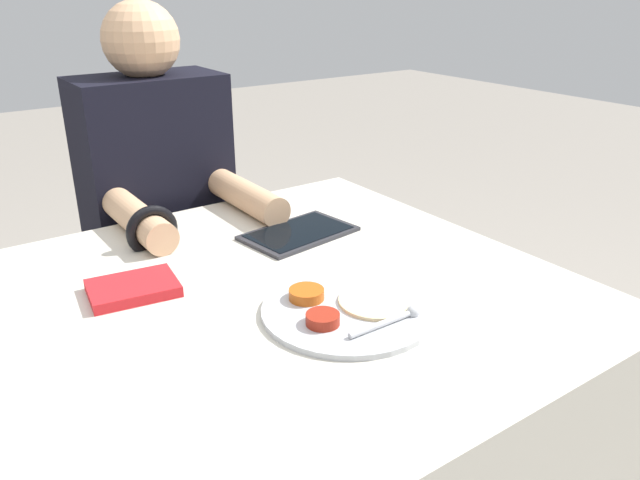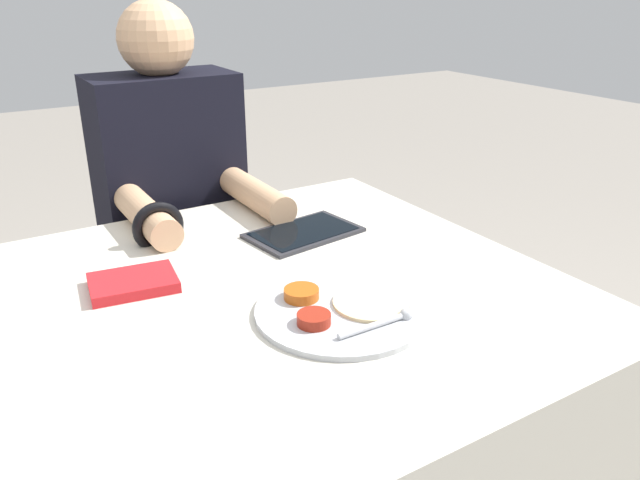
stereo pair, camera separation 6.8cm
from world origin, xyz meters
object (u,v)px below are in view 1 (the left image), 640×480
red_notebook (133,289)px  person_diner (165,251)px  thali_tray (348,309)px  tablet_device (299,233)px

red_notebook → person_diner: 0.57m
thali_tray → person_diner: bearing=92.1°
thali_tray → person_diner: (-0.03, 0.76, -0.16)m
thali_tray → person_diner: 0.78m
red_notebook → person_diner: (0.24, 0.49, -0.16)m
thali_tray → red_notebook: 0.38m
thali_tray → tablet_device: size_ratio=1.14×
red_notebook → person_diner: size_ratio=0.14×
thali_tray → tablet_device: bearing=70.1°
red_notebook → person_diner: bearing=63.8°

